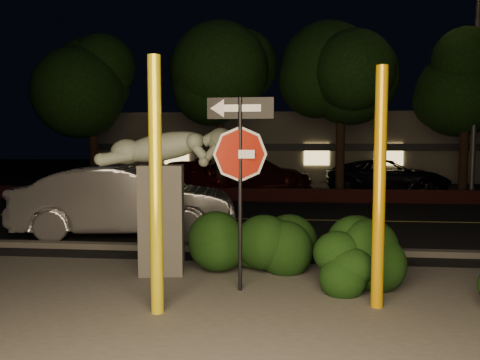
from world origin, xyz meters
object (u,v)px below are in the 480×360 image
object	(u,v)px
yellow_pole_left	(156,187)
sculpture	(164,184)
yellow_pole_right	(379,189)
signpost	(240,155)
silver_sedan	(128,201)
parked_car_dark	(387,176)
streetlight	(472,50)
parked_car_darkred	(256,174)
parked_car_red	(194,175)

from	to	relation	value
yellow_pole_left	sculpture	size ratio (longest dim) A/B	1.34
yellow_pole_left	yellow_pole_right	distance (m)	2.95
signpost	sculpture	world-z (taller)	signpost
silver_sedan	parked_car_dark	world-z (taller)	silver_sedan
yellow_pole_left	streetlight	distance (m)	16.64
parked_car_darkred	parked_car_dark	xyz separation A→B (m)	(5.92, -0.21, -0.04)
silver_sedan	parked_car_dark	distance (m)	13.53
yellow_pole_right	silver_sedan	world-z (taller)	yellow_pole_right
yellow_pole_left	sculpture	distance (m)	1.98
yellow_pole_left	streetlight	xyz separation A→B (m)	(8.79, 13.50, 4.17)
sculpture	parked_car_dark	bearing A→B (deg)	54.99
parked_car_darkred	sculpture	bearing A→B (deg)	154.90
silver_sedan	parked_car_dark	bearing A→B (deg)	-46.08
yellow_pole_left	signpost	bearing A→B (deg)	46.65
yellow_pole_left	parked_car_red	world-z (taller)	yellow_pole_left
yellow_pole_left	parked_car_dark	xyz separation A→B (m)	(6.14, 15.67, -0.93)
parked_car_darkred	signpost	bearing A→B (deg)	160.45
yellow_pole_left	sculpture	bearing A→B (deg)	102.00
silver_sedan	yellow_pole_left	bearing A→B (deg)	-165.21
yellow_pole_right	parked_car_red	size ratio (longest dim) A/B	0.73
silver_sedan	parked_car_dark	size ratio (longest dim) A/B	0.96
yellow_pole_right	streetlight	xyz separation A→B (m)	(5.89, 12.99, 4.22)
yellow_pole_left	yellow_pole_right	bearing A→B (deg)	9.95
sculpture	silver_sedan	distance (m)	3.55
silver_sedan	parked_car_darkred	size ratio (longest dim) A/B	0.94
parked_car_dark	parked_car_darkred	bearing A→B (deg)	89.20
silver_sedan	streetlight	bearing A→B (deg)	-60.38
yellow_pole_left	parked_car_darkred	bearing A→B (deg)	89.21
streetlight	parked_car_red	distance (m)	12.59
silver_sedan	parked_car_darkred	bearing A→B (deg)	-20.52
sculpture	parked_car_dark	size ratio (longest dim) A/B	0.46
streetlight	parked_car_darkred	size ratio (longest dim) A/B	1.81
parked_car_red	parked_car_dark	distance (m)	8.73
streetlight	parked_car_dark	bearing A→B (deg)	127.48
yellow_pole_right	parked_car_darkred	xyz separation A→B (m)	(-2.69, 15.36, -0.84)
yellow_pole_right	sculpture	world-z (taller)	yellow_pole_right
yellow_pole_left	parked_car_dark	bearing A→B (deg)	68.59
streetlight	parked_car_red	size ratio (longest dim) A/B	2.21
sculpture	parked_car_darkred	xyz separation A→B (m)	(0.63, 13.94, -0.75)
streetlight	signpost	bearing A→B (deg)	-135.32
sculpture	silver_sedan	xyz separation A→B (m)	(-1.71, 3.03, -0.69)
yellow_pole_right	streetlight	size ratio (longest dim) A/B	0.33
sculpture	parked_car_darkred	world-z (taller)	sculpture
yellow_pole_right	streetlight	world-z (taller)	streetlight
streetlight	parked_car_red	xyz separation A→B (m)	(-11.37, 1.77, -5.09)
silver_sedan	parked_car_red	world-z (taller)	silver_sedan
yellow_pole_right	silver_sedan	xyz separation A→B (m)	(-5.03, 4.45, -0.78)
yellow_pole_left	streetlight	size ratio (longest dim) A/B	0.34
yellow_pole_left	silver_sedan	xyz separation A→B (m)	(-2.13, 4.96, -0.83)
parked_car_darkred	parked_car_dark	bearing A→B (deg)	-114.50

